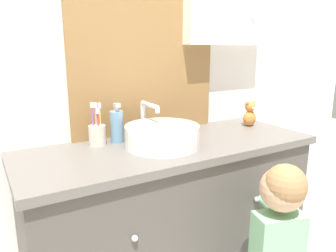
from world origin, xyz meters
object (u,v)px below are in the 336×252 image
Objects in this scene: teddy_bear at (250,114)px; sink_basin at (162,135)px; toothbrush_holder at (97,134)px; child_figure at (278,245)px; soap_dispenser at (117,126)px.

sink_basin is at bearing -171.90° from teddy_bear.
teddy_bear is (0.61, 0.09, 0.02)m from sink_basin.
toothbrush_holder is 0.85m from teddy_bear.
child_figure is (0.27, -0.45, -0.38)m from sink_basin.
soap_dispenser is at bearing 123.88° from child_figure.
toothbrush_holder reaches higher than sink_basin.
sink_basin is 2.10× the size of soap_dispenser.
teddy_bear is at bearing 57.50° from child_figure.
toothbrush_holder is at bearing 174.59° from teddy_bear.
child_figure is 0.75m from teddy_bear.
sink_basin reaches higher than child_figure.
teddy_bear is (0.76, -0.08, -0.01)m from soap_dispenser.
toothbrush_holder reaches higher than child_figure.
soap_dispenser is at bearing -1.59° from toothbrush_holder.
toothbrush_holder is 0.88m from child_figure.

